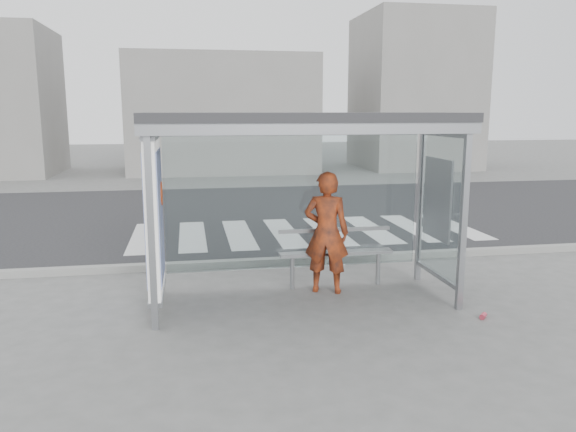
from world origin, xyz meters
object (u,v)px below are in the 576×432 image
(soda_can, at_px, (483,316))
(bench, at_px, (336,252))
(person, at_px, (326,232))
(bus_shelter, at_px, (276,161))

(soda_can, bearing_deg, bench, 132.76)
(person, xyz_separation_m, bench, (0.21, 0.23, -0.37))
(bus_shelter, distance_m, bench, 1.83)
(bench, distance_m, soda_can, 2.31)
(bus_shelter, height_order, bench, bus_shelter)
(bench, relative_size, soda_can, 13.64)
(person, distance_m, bench, 0.48)
(bench, xyz_separation_m, soda_can, (1.53, -1.66, -0.50))
(person, bearing_deg, bench, -112.08)
(bus_shelter, bearing_deg, person, 20.64)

